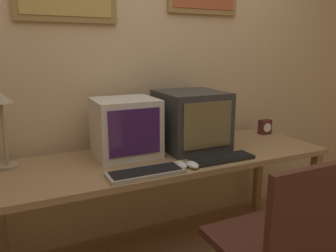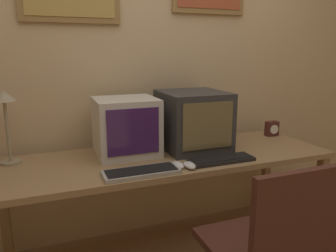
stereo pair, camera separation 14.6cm
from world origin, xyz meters
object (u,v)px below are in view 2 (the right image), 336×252
(desk_lamp, at_px, (5,109))
(monitor_left, at_px, (126,127))
(keyboard_side, at_px, (221,160))
(mouse_far_corner, at_px, (178,165))
(keyboard_main, at_px, (141,172))
(mouse_near_keyboard, at_px, (189,165))
(monitor_right, at_px, (193,120))
(desk_clock, at_px, (272,129))

(desk_lamp, bearing_deg, monitor_left, -5.61)
(monitor_left, bearing_deg, desk_lamp, 174.39)
(keyboard_side, height_order, mouse_far_corner, mouse_far_corner)
(keyboard_main, bearing_deg, keyboard_side, 2.67)
(keyboard_main, relative_size, mouse_near_keyboard, 3.75)
(mouse_far_corner, bearing_deg, mouse_near_keyboard, -23.53)
(monitor_right, height_order, keyboard_main, monitor_right)
(keyboard_side, bearing_deg, desk_lamp, 160.50)
(mouse_far_corner, bearing_deg, monitor_left, 120.18)
(monitor_left, relative_size, keyboard_side, 0.94)
(keyboard_side, distance_m, mouse_near_keyboard, 0.23)
(monitor_right, relative_size, mouse_far_corner, 4.08)
(desk_lamp, bearing_deg, monitor_right, -4.58)
(monitor_right, height_order, desk_clock, monitor_right)
(monitor_right, relative_size, desk_lamp, 1.01)
(mouse_far_corner, bearing_deg, desk_clock, 22.59)
(desk_clock, bearing_deg, desk_lamp, 179.22)
(keyboard_side, bearing_deg, mouse_far_corner, -178.44)
(desk_lamp, bearing_deg, mouse_near_keyboard, -25.34)
(keyboard_side, xyz_separation_m, desk_clock, (0.69, 0.40, 0.05))
(keyboard_main, bearing_deg, desk_clock, 19.36)
(mouse_near_keyboard, distance_m, desk_lamp, 1.12)
(monitor_right, bearing_deg, desk_lamp, 175.42)
(monitor_right, relative_size, keyboard_main, 1.06)
(monitor_left, height_order, desk_lamp, desk_lamp)
(keyboard_main, xyz_separation_m, keyboard_side, (0.52, 0.02, 0.00))
(monitor_right, xyz_separation_m, keyboard_side, (0.04, -0.33, -0.18))
(monitor_right, bearing_deg, keyboard_main, -143.32)
(mouse_near_keyboard, distance_m, desk_clock, 1.01)
(desk_lamp, bearing_deg, keyboard_side, -19.50)
(desk_clock, bearing_deg, keyboard_side, -149.87)
(monitor_right, bearing_deg, monitor_left, 176.96)
(monitor_left, relative_size, monitor_right, 0.87)
(keyboard_main, xyz_separation_m, desk_clock, (1.20, 0.42, 0.05))
(keyboard_main, distance_m, mouse_near_keyboard, 0.29)
(keyboard_main, height_order, mouse_near_keyboard, mouse_near_keyboard)
(mouse_near_keyboard, height_order, desk_lamp, desk_lamp)
(mouse_far_corner, distance_m, desk_lamp, 1.05)
(keyboard_main, height_order, keyboard_side, same)
(keyboard_side, height_order, desk_clock, desk_clock)
(keyboard_main, bearing_deg, desk_lamp, 146.68)
(desk_clock, bearing_deg, monitor_right, -174.70)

